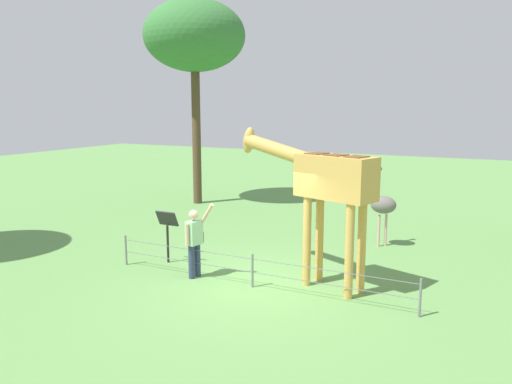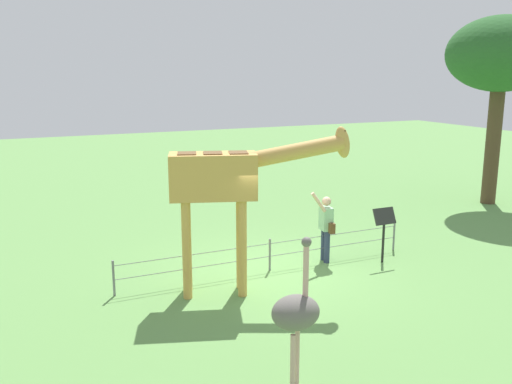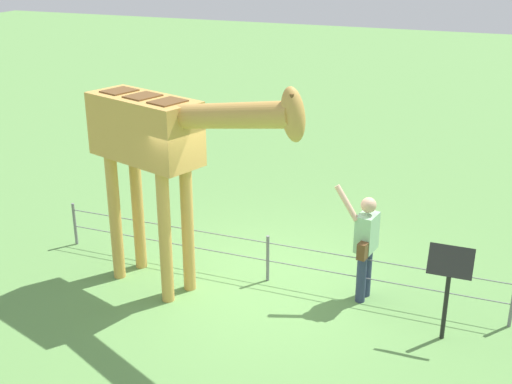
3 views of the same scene
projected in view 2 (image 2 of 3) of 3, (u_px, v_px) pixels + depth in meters
ground_plane at (274, 273)px, 12.43m from camera, size 60.00×60.00×0.00m
giraffe at (228, 183)px, 10.90m from camera, size 3.59×1.61×3.41m
visitor at (326, 225)px, 13.03m from camera, size 0.63×0.59×1.75m
ostrich at (296, 313)px, 7.65m from camera, size 0.70×0.56×2.25m
tree_northeast at (501, 57)px, 18.05m from camera, size 3.52×3.52×6.24m
info_sign at (384, 224)px, 12.97m from camera, size 0.56×0.21×1.32m
wire_fence at (270, 253)px, 12.53m from camera, size 7.05×0.05×0.75m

